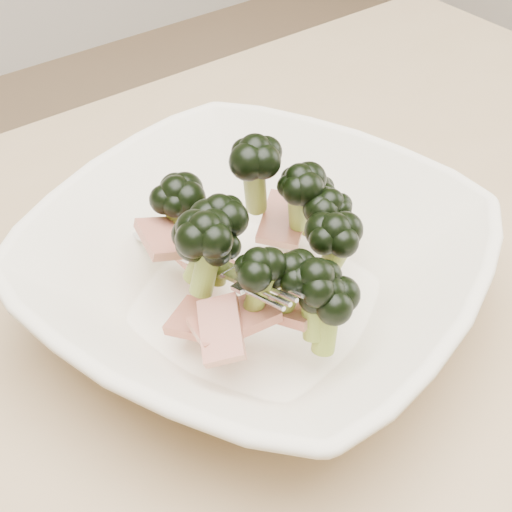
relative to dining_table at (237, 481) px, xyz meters
The scene contains 2 objects.
dining_table is the anchor object (origin of this frame).
broccoli_dish 0.16m from the dining_table, 42.96° to the left, with size 0.39×0.39×0.12m.
Camera 1 is at (-0.16, -0.23, 1.13)m, focal length 50.00 mm.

